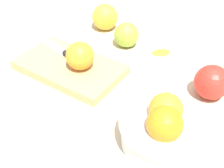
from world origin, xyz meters
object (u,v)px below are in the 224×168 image
at_px(bowl, 166,127).
at_px(cutting_board, 70,67).
at_px(knife, 62,51).
at_px(orange_on_board, 80,56).
at_px(apple_front_right_2, 126,35).
at_px(apple_front_left, 212,82).
at_px(apple_front_right, 105,17).

relative_size(bowl, cutting_board, 0.68).
bearing_deg(knife, orange_on_board, 169.68).
distance_m(knife, apple_front_right_2, 0.18).
height_order(cutting_board, knife, knife).
distance_m(cutting_board, apple_front_left, 0.34).
relative_size(apple_front_right, apple_front_left, 0.99).
bearing_deg(knife, bowl, 169.73).
xyz_separation_m(apple_front_left, apple_front_right_2, (0.28, -0.05, -0.00)).
distance_m(apple_front_right, apple_front_right_2, 0.12).
distance_m(cutting_board, apple_front_right, 0.24).
bearing_deg(apple_front_right, cutting_board, 109.39).
height_order(orange_on_board, apple_front_right, orange_on_board).
bearing_deg(bowl, apple_front_right_2, -39.97).
bearing_deg(apple_front_right, apple_front_left, 167.83).
bearing_deg(bowl, orange_on_board, -10.25).
relative_size(bowl, apple_front_right, 2.29).
bearing_deg(bowl, knife, -10.27).
distance_m(knife, apple_front_right, 0.20).
bearing_deg(apple_front_right, apple_front_right_2, 162.02).
relative_size(knife, apple_front_right_2, 2.25).
distance_m(orange_on_board, apple_front_right, 0.24).
bearing_deg(apple_front_right, bowl, 145.39).
relative_size(cutting_board, knife, 1.67).
xyz_separation_m(bowl, apple_front_right_2, (0.27, -0.23, -0.01)).
xyz_separation_m(orange_on_board, apple_front_right_2, (0.00, -0.18, -0.02)).
bearing_deg(apple_front_right, knife, 98.20).
bearing_deg(apple_front_right_2, cutting_board, 80.05).
bearing_deg(bowl, apple_front_left, -91.11).
height_order(cutting_board, apple_front_left, apple_front_left).
bearing_deg(apple_front_right_2, bowl, 140.03).
height_order(bowl, knife, bowl).
bearing_deg(cutting_board, orange_on_board, -169.71).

